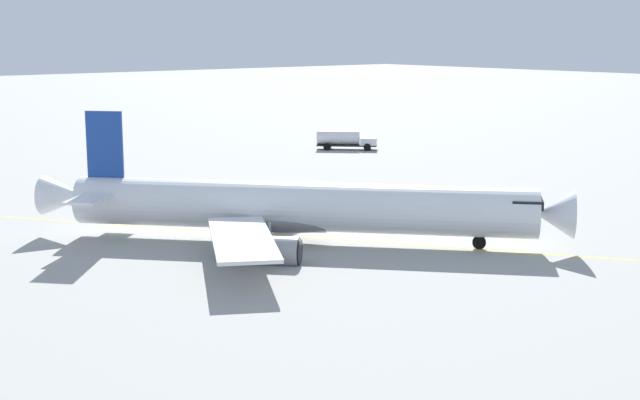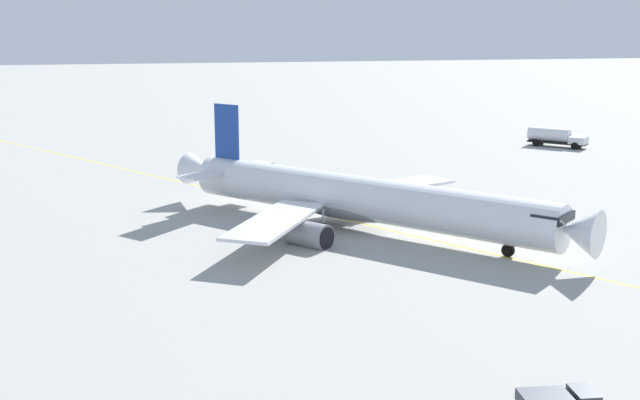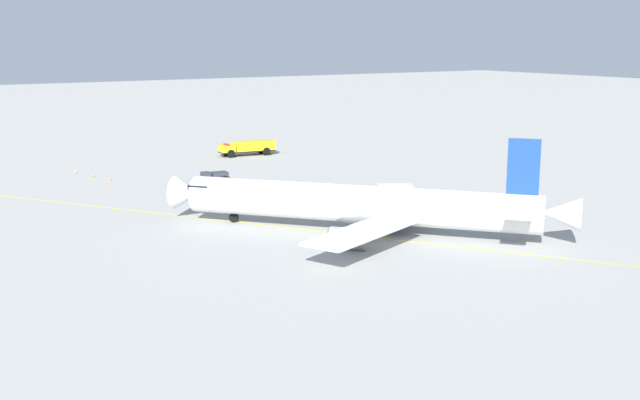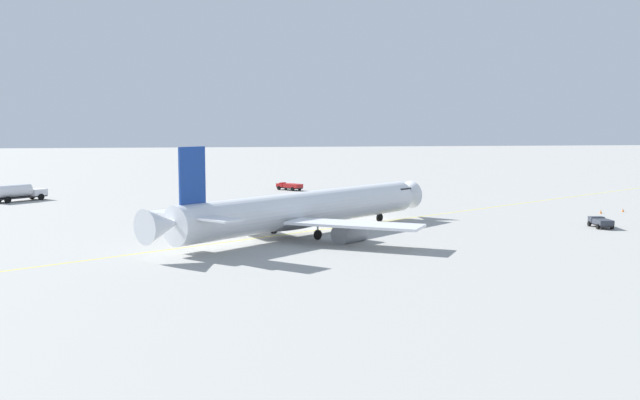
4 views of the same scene
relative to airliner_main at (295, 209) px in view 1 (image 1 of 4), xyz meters
name	(u,v)px [view 1 (image 1 of 4)]	position (x,y,z in m)	size (l,w,h in m)	color
ground_plane	(299,226)	(4.85, -4.31, -2.85)	(600.00, 600.00, 0.00)	#9E9E99
airliner_main	(295,209)	(0.00, 0.00, 0.00)	(36.19, 32.43, 10.98)	white
fuel_tanker_truck	(345,139)	(42.59, -43.06, -1.28)	(8.12, 8.04, 2.87)	#232326
taxiway_centreline	(361,241)	(-3.36, -4.38, -2.84)	(143.47, 93.97, 0.01)	yellow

